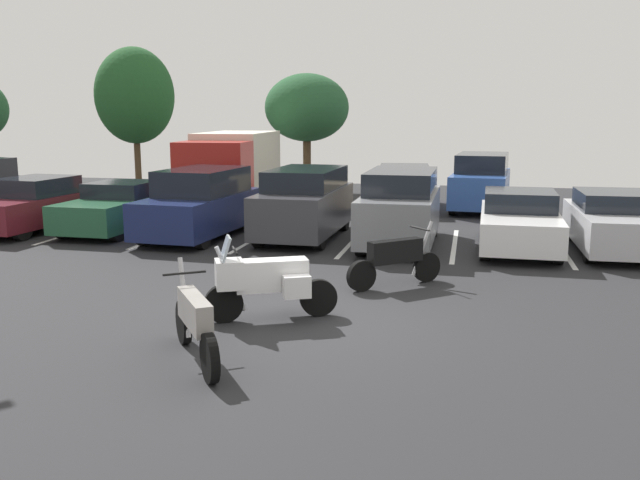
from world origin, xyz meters
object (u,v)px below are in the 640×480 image
(motorcycle_second, at_px, (396,259))
(box_truck, at_px, (232,167))
(car_far_tan, at_px, (404,188))
(car_maroon, at_px, (34,205))
(car_navy, at_px, (200,204))
(car_charcoal, at_px, (305,203))
(car_silver, at_px, (614,223))
(car_far_blue, at_px, (481,182))
(car_white, at_px, (519,222))
(motorcycle_touring, at_px, (266,280))
(car_green, at_px, (118,208))
(car_grey, at_px, (400,208))
(motorcycle_third, at_px, (195,323))

(motorcycle_second, xyz_separation_m, box_truck, (-7.04, 10.37, 0.90))
(car_far_tan, bearing_deg, motorcycle_second, -85.28)
(motorcycle_second, bearing_deg, car_maroon, 158.48)
(car_navy, height_order, car_charcoal, car_charcoal)
(car_navy, relative_size, car_silver, 1.04)
(car_far_tan, relative_size, car_far_blue, 1.01)
(car_charcoal, bearing_deg, car_far_tan, 72.13)
(car_maroon, bearing_deg, car_far_tan, 34.71)
(car_white, bearing_deg, car_far_tan, 117.17)
(car_navy, distance_m, car_far_blue, 10.44)
(motorcycle_touring, bearing_deg, car_far_tan, 86.24)
(car_green, distance_m, box_truck, 5.91)
(car_maroon, bearing_deg, car_green, 8.66)
(motorcycle_touring, relative_size, car_charcoal, 0.46)
(motorcycle_second, height_order, car_far_tan, car_far_tan)
(car_grey, relative_size, box_truck, 0.70)
(car_white, xyz_separation_m, car_silver, (2.26, 0.22, 0.02))
(car_green, bearing_deg, car_far_tan, 40.97)
(car_grey, bearing_deg, motorcycle_second, -85.26)
(car_green, distance_m, car_charcoal, 5.50)
(motorcycle_touring, height_order, motorcycle_third, motorcycle_touring)
(car_charcoal, relative_size, car_far_blue, 0.96)
(car_green, relative_size, car_navy, 0.92)
(car_white, height_order, car_far_blue, car_far_blue)
(motorcycle_touring, height_order, car_grey, car_grey)
(car_maroon, distance_m, car_far_blue, 14.61)
(motorcycle_third, distance_m, car_grey, 9.23)
(motorcycle_second, xyz_separation_m, car_silver, (4.86, 4.62, 0.16))
(car_green, bearing_deg, car_charcoal, 1.29)
(motorcycle_third, bearing_deg, car_green, 123.61)
(motorcycle_second, xyz_separation_m, car_maroon, (-10.97, 4.33, 0.19))
(motorcycle_touring, distance_m, car_charcoal, 7.59)
(motorcycle_touring, height_order, car_maroon, car_maroon)
(car_navy, height_order, car_far_blue, car_far_blue)
(car_far_blue, bearing_deg, box_truck, -172.45)
(car_grey, distance_m, car_silver, 5.23)
(car_far_blue, xyz_separation_m, box_truck, (-8.78, -1.16, 0.48))
(motorcycle_second, xyz_separation_m, car_far_tan, (-0.93, 11.28, 0.19))
(car_maroon, xyz_separation_m, car_far_blue, (12.71, 7.20, 0.23))
(box_truck, bearing_deg, car_charcoal, -54.02)
(car_green, xyz_separation_m, car_far_tan, (7.58, 6.58, 0.07))
(motorcycle_touring, xyz_separation_m, car_grey, (1.49, 6.97, 0.30))
(car_grey, bearing_deg, motorcycle_third, -101.82)
(car_maroon, height_order, car_far_blue, car_far_blue)
(car_grey, distance_m, box_truck, 9.04)
(car_green, height_order, car_far_tan, car_far_tan)
(car_green, relative_size, car_far_tan, 0.91)
(car_green, bearing_deg, motorcycle_touring, -47.89)
(motorcycle_second, relative_size, car_green, 0.40)
(car_silver, bearing_deg, car_far_blue, 114.33)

